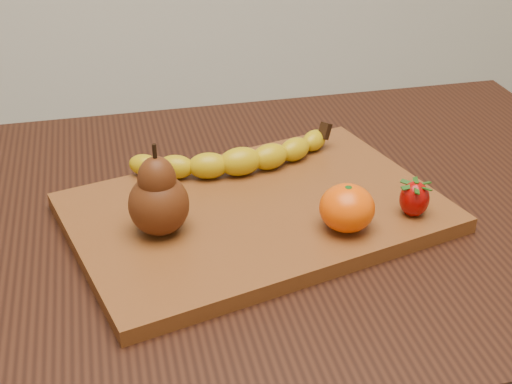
{
  "coord_description": "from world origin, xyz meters",
  "views": [
    {
      "loc": [
        -0.21,
        -0.76,
        1.24
      ],
      "look_at": [
        -0.04,
        -0.02,
        0.8
      ],
      "focal_mm": 50.0,
      "sensor_mm": 36.0,
      "label": 1
    }
  ],
  "objects": [
    {
      "name": "banana",
      "position": [
        -0.04,
        0.06,
        0.8
      ],
      "size": [
        0.25,
        0.08,
        0.04
      ],
      "primitive_type": null,
      "rotation": [
        0.0,
        0.0,
        0.09
      ],
      "color": "#C0A109",
      "rests_on": "cutting_board"
    },
    {
      "name": "table",
      "position": [
        0.0,
        0.0,
        0.66
      ],
      "size": [
        1.0,
        0.7,
        0.76
      ],
      "color": "black",
      "rests_on": "ground"
    },
    {
      "name": "strawberry",
      "position": [
        0.15,
        -0.08,
        0.8
      ],
      "size": [
        0.04,
        0.04,
        0.05
      ],
      "primitive_type": null,
      "rotation": [
        0.0,
        0.0,
        0.17
      ],
      "color": "#980604",
      "rests_on": "cutting_board"
    },
    {
      "name": "pear",
      "position": [
        -0.16,
        -0.05,
        0.84
      ],
      "size": [
        0.09,
        0.09,
        0.11
      ],
      "primitive_type": null,
      "rotation": [
        0.0,
        0.0,
        0.33
      ],
      "color": "#4F220C",
      "rests_on": "cutting_board"
    },
    {
      "name": "mandarin",
      "position": [
        0.05,
        -0.1,
        0.81
      ],
      "size": [
        0.07,
        0.07,
        0.06
      ],
      "primitive_type": "ellipsoid",
      "rotation": [
        0.0,
        0.0,
        -0.02
      ],
      "color": "#EE4E02",
      "rests_on": "cutting_board"
    },
    {
      "name": "cutting_board",
      "position": [
        -0.04,
        -0.02,
        0.77
      ],
      "size": [
        0.51,
        0.4,
        0.02
      ],
      "primitive_type": "cube",
      "rotation": [
        0.0,
        0.0,
        0.25
      ],
      "color": "brown",
      "rests_on": "table"
    }
  ]
}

